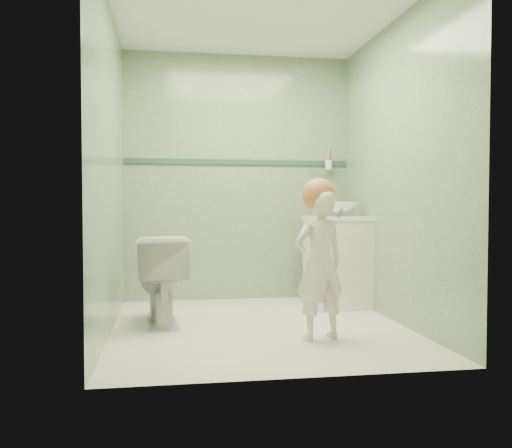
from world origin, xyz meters
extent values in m
plane|color=silver|center=(0.00, 0.00, 0.00)|extent=(2.50, 2.50, 0.00)
cube|color=gray|center=(0.00, 1.25, 1.20)|extent=(2.20, 0.04, 2.40)
cube|color=gray|center=(0.00, -1.25, 1.20)|extent=(2.20, 0.04, 2.40)
cube|color=gray|center=(-1.10, 0.00, 1.20)|extent=(0.04, 2.50, 2.40)
cube|color=gray|center=(1.10, 0.00, 1.20)|extent=(0.04, 2.50, 2.40)
plane|color=white|center=(0.00, 0.00, 2.40)|extent=(2.50, 2.50, 0.00)
cube|color=#2B4C34|center=(0.00, 1.24, 1.35)|extent=(2.20, 0.02, 0.05)
cube|color=beige|center=(0.84, 0.70, 0.40)|extent=(0.52, 0.50, 0.80)
cube|color=white|center=(0.84, 0.70, 0.81)|extent=(0.54, 0.52, 0.04)
imported|color=white|center=(0.84, 0.70, 0.89)|extent=(0.37, 0.37, 0.13)
cylinder|color=silver|center=(0.84, 0.90, 0.95)|extent=(0.03, 0.03, 0.18)
cylinder|color=silver|center=(0.84, 0.85, 1.03)|extent=(0.02, 0.12, 0.02)
cylinder|color=silver|center=(0.84, 1.20, 1.28)|extent=(0.26, 0.02, 0.02)
cylinder|color=silver|center=(0.90, 1.18, 1.33)|extent=(0.07, 0.07, 0.09)
cylinder|color=#B5394D|center=(0.91, 1.19, 1.40)|extent=(0.01, 0.01, 0.17)
cylinder|color=#7051AA|center=(0.90, 1.17, 1.40)|extent=(0.01, 0.01, 0.17)
cylinder|color=blue|center=(0.89, 1.17, 1.40)|extent=(0.01, 0.01, 0.17)
cylinder|color=yellow|center=(0.89, 1.17, 1.40)|extent=(0.01, 0.01, 0.17)
imported|color=white|center=(-0.74, 0.22, 0.35)|extent=(0.44, 0.71, 0.70)
imported|color=white|center=(0.35, -0.45, 0.52)|extent=(0.43, 0.34, 1.03)
sphere|color=#BC7238|center=(0.35, -0.43, 1.00)|extent=(0.23, 0.23, 0.23)
cylinder|color=#118D67|center=(0.46, -0.55, 0.87)|extent=(0.04, 0.14, 0.06)
cube|color=white|center=(0.39, -0.52, 0.91)|extent=(0.03, 0.02, 0.02)
camera|label=1|loc=(-0.67, -4.05, 0.93)|focal=38.02mm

